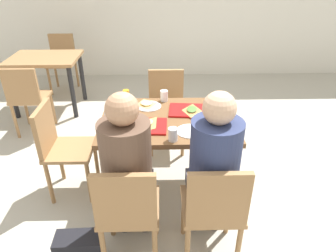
{
  "coord_description": "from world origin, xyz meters",
  "views": [
    {
      "loc": [
        -0.05,
        -2.27,
        1.94
      ],
      "look_at": [
        0.0,
        0.0,
        0.67
      ],
      "focal_mm": 33.02,
      "sensor_mm": 36.0,
      "label": 1
    }
  ],
  "objects_px": {
    "chair_far_side": "(166,104)",
    "background_table": "(46,66)",
    "pizza_slice_b": "(192,110)",
    "plastic_cup_c": "(115,110)",
    "person_in_brown_jacket": "(213,164)",
    "chair_left_end": "(59,144)",
    "plastic_cup_b": "(173,134)",
    "background_chair_far": "(62,58)",
    "pizza_slice_a": "(145,124)",
    "handbag": "(80,251)",
    "condiment_bottle": "(126,99)",
    "background_chair_near": "(27,96)",
    "person_in_red": "(127,165)",
    "main_table": "(168,129)",
    "chair_near_right": "(214,208)",
    "paper_plate_near_edge": "(190,131)",
    "plastic_cup_a": "(164,96)",
    "tray_red_near": "(144,126)",
    "pizza_slice_c": "(146,104)",
    "tray_red_far": "(190,110)",
    "chair_near_left": "(128,209)",
    "foil_bundle": "(110,115)",
    "soda_can": "(225,110)",
    "paper_plate_center": "(149,106)"
  },
  "relations": [
    {
      "from": "person_in_brown_jacket",
      "to": "plastic_cup_a",
      "type": "xyz_separation_m",
      "value": [
        -0.3,
        1.0,
        0.04
      ]
    },
    {
      "from": "chair_far_side",
      "to": "tray_red_far",
      "type": "height_order",
      "value": "chair_far_side"
    },
    {
      "from": "paper_plate_near_edge",
      "to": "soda_can",
      "type": "distance_m",
      "value": 0.4
    },
    {
      "from": "handbag",
      "to": "plastic_cup_c",
      "type": "bearing_deg",
      "value": 78.11
    },
    {
      "from": "pizza_slice_b",
      "to": "pizza_slice_c",
      "type": "distance_m",
      "value": 0.42
    },
    {
      "from": "tray_red_near",
      "to": "foil_bundle",
      "type": "relative_size",
      "value": 3.6
    },
    {
      "from": "person_in_brown_jacket",
      "to": "handbag",
      "type": "relative_size",
      "value": 3.98
    },
    {
      "from": "main_table",
      "to": "pizza_slice_c",
      "type": "distance_m",
      "value": 0.34
    },
    {
      "from": "tray_red_near",
      "to": "background_chair_near",
      "type": "height_order",
      "value": "background_chair_near"
    },
    {
      "from": "chair_near_right",
      "to": "plastic_cup_b",
      "type": "xyz_separation_m",
      "value": [
        -0.25,
        0.45,
        0.29
      ]
    },
    {
      "from": "chair_far_side",
      "to": "background_table",
      "type": "relative_size",
      "value": 0.96
    },
    {
      "from": "main_table",
      "to": "chair_near_right",
      "type": "distance_m",
      "value": 0.85
    },
    {
      "from": "foil_bundle",
      "to": "pizza_slice_c",
      "type": "bearing_deg",
      "value": 44.44
    },
    {
      "from": "pizza_slice_b",
      "to": "plastic_cup_c",
      "type": "bearing_deg",
      "value": -176.16
    },
    {
      "from": "person_in_brown_jacket",
      "to": "pizza_slice_b",
      "type": "relative_size",
      "value": 6.07
    },
    {
      "from": "plastic_cup_c",
      "to": "main_table",
      "type": "bearing_deg",
      "value": -7.91
    },
    {
      "from": "chair_left_end",
      "to": "plastic_cup_b",
      "type": "bearing_deg",
      "value": -19.89
    },
    {
      "from": "handbag",
      "to": "background_chair_far",
      "type": "bearing_deg",
      "value": 106.35
    },
    {
      "from": "plastic_cup_a",
      "to": "background_chair_far",
      "type": "height_order",
      "value": "background_chair_far"
    },
    {
      "from": "chair_near_right",
      "to": "tray_red_near",
      "type": "distance_m",
      "value": 0.84
    },
    {
      "from": "pizza_slice_c",
      "to": "handbag",
      "type": "relative_size",
      "value": 0.64
    },
    {
      "from": "person_in_red",
      "to": "background_chair_near",
      "type": "relative_size",
      "value": 1.48
    },
    {
      "from": "tray_red_near",
      "to": "paper_plate_center",
      "type": "bearing_deg",
      "value": 85.71
    },
    {
      "from": "pizza_slice_a",
      "to": "condiment_bottle",
      "type": "height_order",
      "value": "condiment_bottle"
    },
    {
      "from": "chair_far_side",
      "to": "background_chair_far",
      "type": "xyz_separation_m",
      "value": [
        -1.6,
        1.73,
        0.0
      ]
    },
    {
      "from": "person_in_brown_jacket",
      "to": "background_chair_near",
      "type": "distance_m",
      "value": 2.55
    },
    {
      "from": "chair_far_side",
      "to": "plastic_cup_c",
      "type": "xyz_separation_m",
      "value": [
        -0.44,
        -0.73,
        0.29
      ]
    },
    {
      "from": "plastic_cup_a",
      "to": "plastic_cup_b",
      "type": "relative_size",
      "value": 1.0
    },
    {
      "from": "plastic_cup_a",
      "to": "person_in_brown_jacket",
      "type": "bearing_deg",
      "value": -73.1
    },
    {
      "from": "person_in_red",
      "to": "background_table",
      "type": "relative_size",
      "value": 1.41
    },
    {
      "from": "condiment_bottle",
      "to": "background_chair_near",
      "type": "distance_m",
      "value": 1.53
    },
    {
      "from": "person_in_red",
      "to": "handbag",
      "type": "bearing_deg",
      "value": -155.86
    },
    {
      "from": "chair_far_side",
      "to": "background_table",
      "type": "xyz_separation_m",
      "value": [
        -1.6,
        0.99,
        0.11
      ]
    },
    {
      "from": "paper_plate_near_edge",
      "to": "plastic_cup_a",
      "type": "xyz_separation_m",
      "value": [
        -0.19,
        0.58,
        0.05
      ]
    },
    {
      "from": "tray_red_far",
      "to": "background_chair_far",
      "type": "bearing_deg",
      "value": 126.89
    },
    {
      "from": "pizza_slice_c",
      "to": "soda_can",
      "type": "bearing_deg",
      "value": -19.56
    },
    {
      "from": "tray_red_near",
      "to": "condiment_bottle",
      "type": "relative_size",
      "value": 2.25
    },
    {
      "from": "person_in_red",
      "to": "chair_far_side",
      "type": "bearing_deg",
      "value": 79.17
    },
    {
      "from": "chair_near_left",
      "to": "tray_red_near",
      "type": "bearing_deg",
      "value": 82.72
    },
    {
      "from": "chair_near_left",
      "to": "foil_bundle",
      "type": "xyz_separation_m",
      "value": [
        -0.19,
        0.77,
        0.29
      ]
    },
    {
      "from": "chair_near_left",
      "to": "plastic_cup_a",
      "type": "height_order",
      "value": "chair_near_left"
    },
    {
      "from": "background_chair_near",
      "to": "pizza_slice_b",
      "type": "bearing_deg",
      "value": -27.6
    },
    {
      "from": "pizza_slice_a",
      "to": "handbag",
      "type": "height_order",
      "value": "pizza_slice_a"
    },
    {
      "from": "background_chair_far",
      "to": "person_in_brown_jacket",
      "type": "bearing_deg",
      "value": -59.34
    },
    {
      "from": "foil_bundle",
      "to": "background_chair_near",
      "type": "relative_size",
      "value": 0.12
    },
    {
      "from": "person_in_red",
      "to": "plastic_cup_a",
      "type": "xyz_separation_m",
      "value": [
        0.25,
        1.0,
        0.04
      ]
    },
    {
      "from": "chair_near_right",
      "to": "tray_red_far",
      "type": "bearing_deg",
      "value": 95.18
    },
    {
      "from": "chair_left_end",
      "to": "background_table",
      "type": "xyz_separation_m",
      "value": [
        -0.67,
        1.79,
        0.11
      ]
    },
    {
      "from": "background_table",
      "to": "main_table",
      "type": "bearing_deg",
      "value": -48.07
    },
    {
      "from": "chair_near_right",
      "to": "tray_red_far",
      "type": "distance_m",
      "value": 0.95
    }
  ]
}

